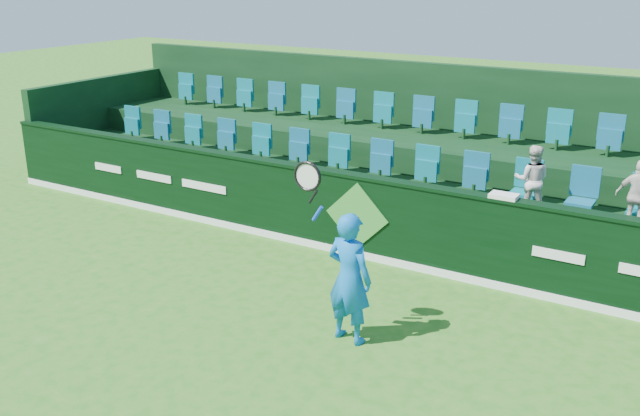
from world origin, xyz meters
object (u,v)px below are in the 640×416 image
Objects in this scene: spectator_left at (532,180)px; towel at (504,196)px; spectator_middle at (638,196)px; tennis_player at (349,277)px.

spectator_left is 2.82× the size of towel.
spectator_middle is (1.51, 0.00, -0.01)m from spectator_left.
tennis_player is 2.77m from towel.
spectator_left reaches higher than towel.
towel is at bearing 70.22° from spectator_left.
spectator_left is 1.51m from spectator_middle.
tennis_player is at bearing 56.43° from spectator_left.
tennis_player reaches higher than towel.
towel is at bearing 38.66° from spectator_middle.
tennis_player is at bearing -113.77° from towel.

